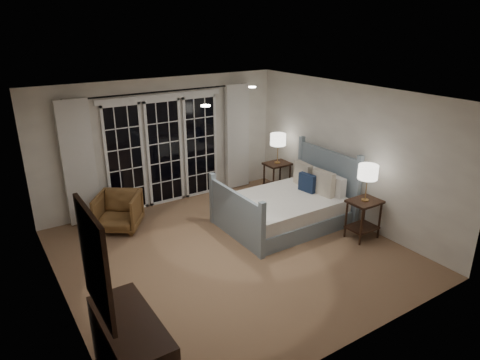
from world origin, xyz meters
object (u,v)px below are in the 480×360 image
nightstand_left (363,213)px  armchair (119,211)px  lamp_right (278,140)px  bed (287,207)px  nightstand_right (277,173)px  dresser (133,356)px  lamp_left (368,172)px

nightstand_left → armchair: 4.24m
nightstand_left → lamp_right: bearing=89.3°
bed → lamp_right: bearing=59.2°
nightstand_right → dresser: dresser is taller
lamp_left → armchair: lamp_left is taller
bed → armchair: bearing=151.4°
bed → nightstand_right: bed is taller
nightstand_left → dresser: bearing=-167.1°
nightstand_right → armchair: nightstand_right is taller
nightstand_left → dresser: 4.49m
nightstand_left → dresser: (-4.38, -1.00, -0.03)m
lamp_left → armchair: size_ratio=0.84×
lamp_right → bed: bearing=-120.8°
armchair → nightstand_right: bearing=32.3°
nightstand_left → lamp_left: bearing=166.0°
lamp_left → lamp_right: (0.03, 2.41, -0.01)m
bed → lamp_left: 1.61m
nightstand_left → lamp_left: 0.73m
bed → lamp_left: bearing=-57.4°
lamp_left → lamp_right: size_ratio=0.99×
nightstand_left → bed: bearing=122.6°
nightstand_right → lamp_left: 2.52m
bed → lamp_right: (0.76, 1.27, 0.86)m
bed → armchair: size_ratio=2.89×
nightstand_left → lamp_left: (-0.00, 0.00, 0.73)m
lamp_right → armchair: bearing=177.2°
nightstand_left → nightstand_right: 2.41m
dresser → nightstand_left: bearing=12.9°
armchair → dresser: bearing=-70.8°
nightstand_left → lamp_left: lamp_left is taller
nightstand_left → nightstand_right: nightstand_left is taller
nightstand_right → lamp_left: size_ratio=1.08×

